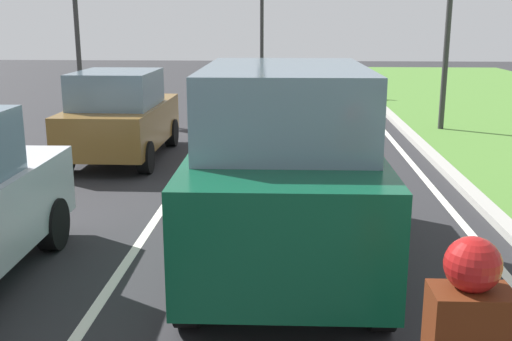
% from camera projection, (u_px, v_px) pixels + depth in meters
% --- Properties ---
extents(ground_plane, '(60.00, 60.00, 0.00)m').
position_uv_depth(ground_plane, '(230.00, 160.00, 12.30)').
color(ground_plane, '#262628').
extents(lane_line_center, '(0.12, 32.00, 0.01)m').
position_uv_depth(lane_line_center, '(196.00, 159.00, 12.34)').
color(lane_line_center, silver).
rests_on(lane_line_center, ground).
extents(lane_line_right_edge, '(0.12, 32.00, 0.01)m').
position_uv_depth(lane_line_right_edge, '(410.00, 162.00, 12.12)').
color(lane_line_right_edge, silver).
rests_on(lane_line_right_edge, ground).
extents(curb_right, '(0.24, 48.00, 0.12)m').
position_uv_depth(curb_right, '(436.00, 159.00, 12.08)').
color(curb_right, '#9E9B93').
rests_on(curb_right, ground).
extents(car_suv_ahead, '(2.03, 4.53, 2.28)m').
position_uv_depth(car_suv_ahead, '(284.00, 166.00, 6.83)').
color(car_suv_ahead, '#0C472D').
rests_on(car_suv_ahead, ground).
extents(car_hatchback_far, '(1.73, 3.70, 1.78)m').
position_uv_depth(car_hatchback_far, '(121.00, 116.00, 12.20)').
color(car_hatchback_far, brown).
rests_on(car_hatchback_far, ground).
extents(rider_person, '(0.50, 0.40, 1.16)m').
position_uv_depth(rider_person, '(466.00, 341.00, 3.07)').
color(rider_person, '#4C1E0C').
rests_on(rider_person, ground).
extents(traffic_light_overhead_left, '(0.32, 0.50, 4.70)m').
position_uv_depth(traffic_light_overhead_left, '(74.00, 2.00, 17.03)').
color(traffic_light_overhead_left, '#2D2D2D').
rests_on(traffic_light_overhead_left, ground).
extents(traffic_light_far_median, '(0.32, 0.50, 5.07)m').
position_uv_depth(traffic_light_far_median, '(262.00, 3.00, 22.98)').
color(traffic_light_far_median, '#2D2D2D').
rests_on(traffic_light_far_median, ground).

